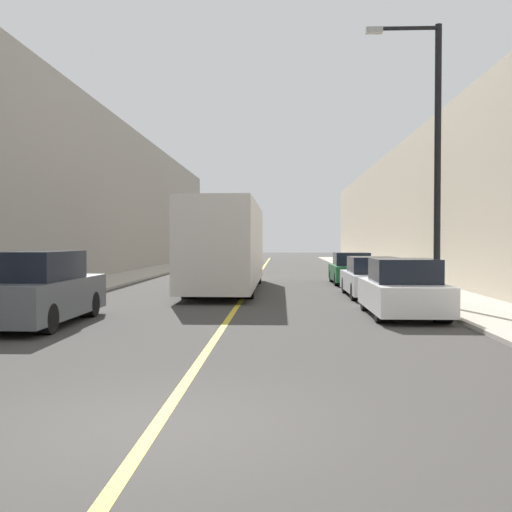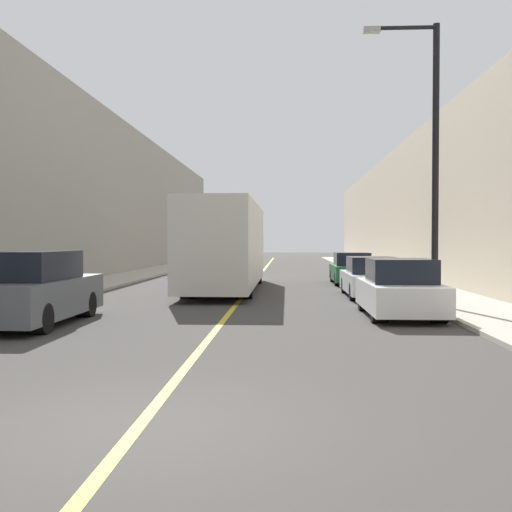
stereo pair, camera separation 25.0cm
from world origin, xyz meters
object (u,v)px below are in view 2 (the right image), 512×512
object	(u,v)px
car_right_near	(400,291)
car_right_far	(351,270)
parked_suv_left	(33,290)
street_lamp_right	(430,149)
bus	(227,245)
car_right_mid	(370,279)

from	to	relation	value
car_right_near	car_right_far	size ratio (longest dim) A/B	0.97
parked_suv_left	street_lamp_right	xyz separation A→B (m)	(10.46, 4.04, 3.98)
car_right_far	street_lamp_right	xyz separation A→B (m)	(1.23, -10.25, 4.14)
bus	street_lamp_right	xyz separation A→B (m)	(6.78, -6.53, 2.93)
car_right_far	street_lamp_right	bearing A→B (deg)	-83.15
bus	car_right_near	distance (m)	10.26
car_right_mid	car_right_far	distance (m)	6.55
parked_suv_left	street_lamp_right	size ratio (longest dim) A/B	0.57
car_right_near	street_lamp_right	bearing A→B (deg)	58.33
bus	car_right_far	xyz separation A→B (m)	(5.55, 3.72, -1.21)
car_right_mid	car_right_near	bearing A→B (deg)	-90.11
bus	car_right_near	xyz separation A→B (m)	(5.52, -8.57, -1.18)
car_right_near	street_lamp_right	xyz separation A→B (m)	(1.26, 2.04, 4.11)
car_right_mid	parked_suv_left	bearing A→B (deg)	-139.96
parked_suv_left	car_right_mid	bearing A→B (deg)	40.04
parked_suv_left	car_right_near	size ratio (longest dim) A/B	1.15
parked_suv_left	car_right_mid	xyz separation A→B (m)	(9.21, 7.74, -0.17)
parked_suv_left	car_right_mid	world-z (taller)	parked_suv_left
bus	car_right_near	size ratio (longest dim) A/B	2.88
bus	street_lamp_right	size ratio (longest dim) A/B	1.44
street_lamp_right	car_right_far	bearing A→B (deg)	96.85
parked_suv_left	car_right_mid	size ratio (longest dim) A/B	1.01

